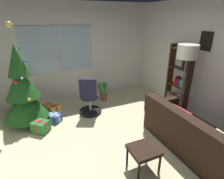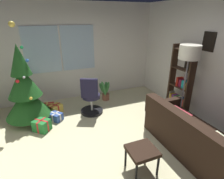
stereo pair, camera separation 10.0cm
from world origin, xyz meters
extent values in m
cube|color=beige|center=(0.00, 0.00, -0.05)|extent=(4.74, 5.22, 0.10)
cube|color=silver|center=(0.00, 2.66, 1.33)|extent=(4.74, 0.10, 2.66)
cube|color=silver|center=(-0.83, 2.60, 1.46)|extent=(0.90, 0.03, 1.20)
cube|color=silver|center=(0.12, 2.60, 1.46)|extent=(0.90, 0.03, 1.20)
cube|color=silver|center=(2.42, 0.00, 1.33)|extent=(0.10, 5.22, 2.66)
cube|color=black|center=(2.36, 0.33, 1.80)|extent=(0.02, 0.29, 0.39)
cube|color=black|center=(2.36, 0.74, 1.29)|extent=(0.02, 0.27, 0.39)
cube|color=black|center=(1.46, -0.60, 0.20)|extent=(0.85, 2.08, 0.41)
cube|color=black|center=(1.13, -0.60, 0.61)|extent=(0.22, 2.08, 0.39)
cube|color=black|center=(1.45, 0.37, 0.51)|extent=(0.83, 0.15, 0.20)
cube|color=#9E2B34|center=(1.24, -0.35, 0.58)|extent=(0.20, 0.41, 0.41)
cube|color=black|center=(0.35, -0.57, 0.39)|extent=(0.43, 0.41, 0.06)
cylinder|color=black|center=(0.16, -0.75, 0.18)|extent=(0.04, 0.04, 0.36)
cylinder|color=black|center=(0.54, -0.75, 0.18)|extent=(0.04, 0.04, 0.36)
cylinder|color=black|center=(0.16, -0.40, 0.18)|extent=(0.04, 0.04, 0.36)
cylinder|color=black|center=(0.54, -0.40, 0.18)|extent=(0.04, 0.04, 0.36)
cylinder|color=#4C331E|center=(-1.31, 1.67, 0.08)|extent=(0.12, 0.12, 0.16)
cone|color=#1C4E1C|center=(-1.31, 1.67, 0.49)|extent=(0.98, 0.98, 0.65)
cone|color=#1C4E1C|center=(-1.31, 1.67, 0.97)|extent=(0.71, 0.71, 0.65)
cone|color=#1C4E1C|center=(-1.31, 1.67, 1.45)|extent=(0.43, 0.43, 0.65)
sphere|color=red|center=(-1.38, 1.43, 1.07)|extent=(0.07, 0.07, 0.07)
sphere|color=gold|center=(-1.19, 1.35, 0.69)|extent=(0.07, 0.07, 0.07)
sphere|color=silver|center=(-1.25, 1.44, 1.14)|extent=(0.05, 0.05, 0.05)
sphere|color=blue|center=(-1.15, 1.63, 1.43)|extent=(0.07, 0.07, 0.07)
sphere|color=#1E8C4C|center=(-1.21, 1.66, 1.70)|extent=(0.07, 0.07, 0.07)
sphere|color=#F2D14C|center=(-1.31, 1.67, 2.14)|extent=(0.12, 0.12, 0.12)
cube|color=red|center=(-0.91, 2.12, 0.07)|extent=(0.38, 0.26, 0.14)
cube|color=#EAD84C|center=(-0.91, 2.12, 0.07)|extent=(0.36, 0.09, 0.15)
cube|color=#EAD84C|center=(-0.91, 2.12, 0.07)|extent=(0.07, 0.22, 0.15)
cube|color=#1E722D|center=(-1.06, 1.15, 0.12)|extent=(0.41, 0.40, 0.25)
cube|color=red|center=(-1.06, 1.15, 0.12)|extent=(0.27, 0.24, 0.25)
cube|color=red|center=(-1.06, 1.15, 0.12)|extent=(0.20, 0.22, 0.25)
cube|color=gold|center=(-0.72, 1.80, 0.12)|extent=(0.37, 0.35, 0.23)
cube|color=#B21919|center=(-0.72, 1.80, 0.12)|extent=(0.27, 0.20, 0.24)
cube|color=#B21919|center=(-0.72, 1.80, 0.12)|extent=(0.16, 0.21, 0.24)
cube|color=#2D4C99|center=(-0.75, 1.47, 0.09)|extent=(0.35, 0.36, 0.18)
cube|color=silver|center=(-0.75, 1.47, 0.09)|extent=(0.22, 0.25, 0.19)
cube|color=silver|center=(-0.75, 1.47, 0.09)|extent=(0.19, 0.17, 0.19)
cylinder|color=black|center=(0.14, 1.51, 0.03)|extent=(0.56, 0.56, 0.06)
cylinder|color=#B2B2B7|center=(0.14, 1.51, 0.26)|extent=(0.05, 0.05, 0.39)
cylinder|color=black|center=(0.14, 1.51, 0.45)|extent=(0.44, 0.44, 0.09)
cube|color=black|center=(0.06, 1.34, 0.73)|extent=(0.39, 0.24, 0.47)
cube|color=#382519|center=(2.15, 0.42, 0.84)|extent=(0.18, 0.04, 1.68)
cube|color=#382519|center=(2.15, 1.02, 0.84)|extent=(0.18, 0.04, 1.68)
cube|color=#382519|center=(2.15, 0.72, 0.25)|extent=(0.18, 0.56, 0.02)
cube|color=#382519|center=(2.15, 0.72, 0.69)|extent=(0.18, 0.56, 0.02)
cube|color=#382519|center=(2.15, 0.72, 1.14)|extent=(0.18, 0.56, 0.02)
cube|color=#382519|center=(2.15, 0.72, 1.58)|extent=(0.18, 0.56, 0.02)
cube|color=#A02D25|center=(2.17, 0.52, 0.34)|extent=(0.14, 0.08, 0.16)
cube|color=navy|center=(2.17, 0.61, 0.36)|extent=(0.14, 0.07, 0.19)
cube|color=beige|center=(2.17, 0.68, 0.36)|extent=(0.14, 0.06, 0.19)
cube|color=#2C7735|center=(2.15, 0.75, 0.35)|extent=(0.17, 0.07, 0.17)
cube|color=#703174|center=(2.16, 0.84, 0.35)|extent=(0.15, 0.08, 0.18)
cube|color=#AC7E1C|center=(2.16, 0.92, 0.35)|extent=(0.16, 0.05, 0.18)
cube|color=#55544A|center=(2.17, 0.98, 0.37)|extent=(0.14, 0.06, 0.21)
cube|color=olive|center=(2.16, 0.51, 0.78)|extent=(0.15, 0.07, 0.15)
cube|color=teal|center=(2.17, 0.60, 0.80)|extent=(0.14, 0.07, 0.19)
cube|color=maroon|center=(2.17, 0.68, 0.80)|extent=(0.14, 0.07, 0.19)
cube|color=#9E1A13|center=(2.15, 0.76, 0.82)|extent=(0.17, 0.06, 0.22)
cylinder|color=slate|center=(1.84, 0.28, 0.01)|extent=(0.28, 0.28, 0.03)
cylinder|color=slate|center=(1.84, 0.28, 0.76)|extent=(0.03, 0.03, 1.46)
cylinder|color=white|center=(1.84, 0.28, 1.63)|extent=(0.41, 0.41, 0.28)
cylinder|color=#925540|center=(0.73, 2.08, 0.09)|extent=(0.21, 0.21, 0.19)
ellipsoid|color=#367538|center=(0.63, 1.96, 0.41)|extent=(0.24, 0.16, 0.47)
ellipsoid|color=#367538|center=(0.62, 2.12, 0.37)|extent=(0.24, 0.19, 0.39)
ellipsoid|color=#367538|center=(0.78, 2.22, 0.34)|extent=(0.19, 0.18, 0.33)
ellipsoid|color=#367538|center=(0.77, 2.05, 0.38)|extent=(0.21, 0.21, 0.40)
camera|label=1|loc=(-0.96, -2.34, 2.27)|focal=28.42mm
camera|label=2|loc=(-0.87, -2.38, 2.27)|focal=28.42mm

